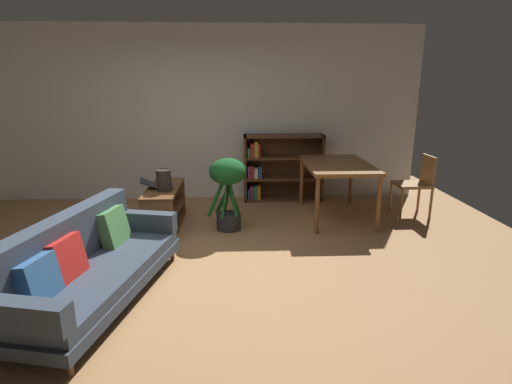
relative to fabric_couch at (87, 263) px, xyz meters
name	(u,v)px	position (x,y,z in m)	size (l,w,h in m)	color
ground_plane	(188,269)	(0.77, 0.56, -0.34)	(8.16, 8.16, 0.00)	#A87A4C
back_wall_panel	(205,115)	(0.77, 3.26, 1.01)	(6.80, 0.10, 2.70)	silver
fabric_couch	(87,263)	(0.00, 0.00, 0.00)	(1.13, 2.06, 0.75)	brown
media_console	(165,208)	(0.34, 1.79, -0.07)	(0.39, 1.10, 0.55)	brown
open_laptop	(159,185)	(0.27, 1.83, 0.23)	(0.47, 0.39, 0.10)	#333338
desk_speaker	(164,180)	(0.38, 1.62, 0.34)	(0.18, 0.18, 0.26)	#2D2823
potted_floor_plant	(228,183)	(1.17, 1.70, 0.27)	(0.51, 0.47, 0.93)	#333338
dining_table	(337,169)	(2.65, 2.12, 0.35)	(0.87, 1.37, 0.77)	brown
dining_chair_near	(417,182)	(3.81, 2.16, 0.15)	(0.47, 0.41, 0.86)	olive
bookshelf	(278,168)	(1.94, 3.08, 0.18)	(1.25, 0.32, 1.05)	#56351E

